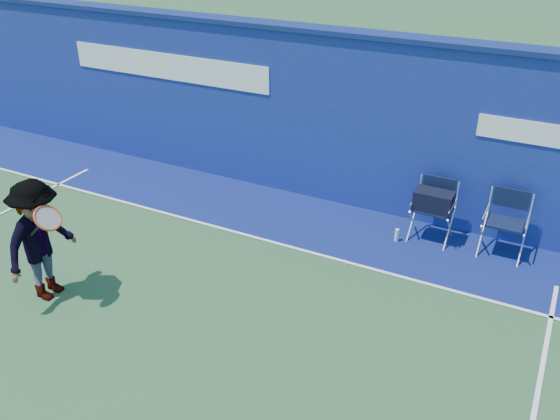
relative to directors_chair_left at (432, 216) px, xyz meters
The scene contains 8 objects.
ground 5.17m from the directors_chair_left, 118.97° to the right, with size 80.00×80.00×0.00m, color #2B512F.
stadium_wall 2.83m from the directors_chair_left, 164.45° to the left, with size 24.00×0.50×3.08m.
out_of_bounds_strip 2.56m from the directors_chair_left, behind, with size 24.00×1.80×0.01m, color navy.
court_lines 4.65m from the directors_chair_left, 122.57° to the right, with size 24.00×12.00×0.01m.
directors_chair_left is the anchor object (origin of this frame).
directors_chair_right 1.12m from the directors_chair_left, ahead, with size 0.61×0.55×1.03m.
water_bottle 0.64m from the directors_chair_left, 144.63° to the right, with size 0.07×0.07×0.22m, color silver.
tennis_player 5.94m from the directors_chair_left, 137.64° to the right, with size 0.91×1.18×1.78m.
Camera 1 is at (4.17, -4.10, 5.03)m, focal length 38.00 mm.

